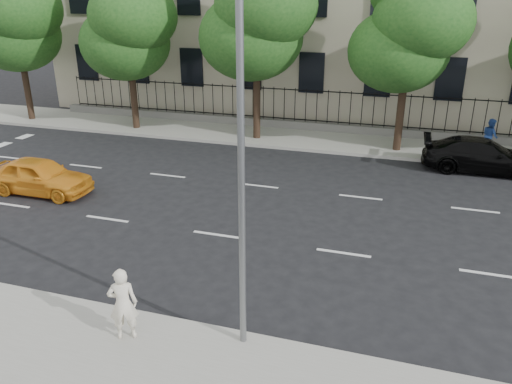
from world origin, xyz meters
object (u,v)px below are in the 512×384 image
Objects in this scene: black_sedan at (482,155)px; woman_near at (123,304)px; yellow_taxi at (39,176)px; street_light at (250,107)px.

woman_near reaches higher than black_sedan.
woman_near is (7.72, -6.76, 0.31)m from yellow_taxi.
street_light is 4.98m from woman_near.
black_sedan is at bearing -65.10° from yellow_taxi.
black_sedan is at bearing 65.49° from street_light.
black_sedan is at bearing -147.71° from woman_near.
yellow_taxi is (-10.21, 5.59, -4.46)m from street_light.
street_light reaches higher than black_sedan.
street_light is 15.24m from black_sedan.
street_light is 1.99× the size of yellow_taxi.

